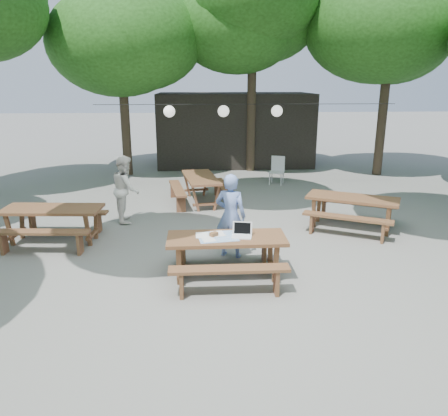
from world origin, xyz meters
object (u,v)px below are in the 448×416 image
object	(u,v)px
woman	(231,216)
second_person	(126,189)
plastic_chair	(277,176)
main_picnic_table	(227,257)
picnic_table_nw	(54,224)

from	to	relation	value
woman	second_person	size ratio (longest dim) A/B	1.02
second_person	woman	bearing A→B (deg)	-144.49
plastic_chair	main_picnic_table	bearing A→B (deg)	-85.49
main_picnic_table	woman	distance (m)	1.08
woman	second_person	world-z (taller)	woman
picnic_table_nw	woman	size ratio (longest dim) A/B	1.26
main_picnic_table	woman	bearing A→B (deg)	81.71
main_picnic_table	plastic_chair	xyz separation A→B (m)	(2.11, 6.99, -0.13)
main_picnic_table	picnic_table_nw	bearing A→B (deg)	150.78
main_picnic_table	second_person	size ratio (longest dim) A/B	1.26
second_person	picnic_table_nw	bearing A→B (deg)	126.78
main_picnic_table	second_person	world-z (taller)	second_person
woman	plastic_chair	bearing A→B (deg)	-86.27
woman	main_picnic_table	bearing A→B (deg)	103.61
plastic_chair	woman	bearing A→B (deg)	-86.82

